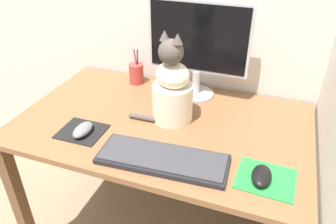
{
  "coord_description": "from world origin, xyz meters",
  "views": [
    {
      "loc": [
        0.41,
        -1.06,
        1.45
      ],
      "look_at": [
        0.06,
        -0.1,
        0.82
      ],
      "focal_mm": 35.0,
      "sensor_mm": 36.0,
      "label": 1
    }
  ],
  "objects": [
    {
      "name": "mousepad_right",
      "position": [
        0.44,
        -0.21,
        0.71
      ],
      "size": [
        0.19,
        0.17,
        0.0
      ],
      "rotation": [
        0.0,
        0.0,
        -0.04
      ],
      "color": "#238438",
      "rests_on": "desk"
    },
    {
      "name": "monitor",
      "position": [
        0.07,
        0.27,
        0.95
      ],
      "size": [
        0.45,
        0.17,
        0.44
      ],
      "color": "#B2B2B7",
      "rests_on": "desk"
    },
    {
      "name": "computer_mouse_right",
      "position": [
        0.42,
        -0.22,
        0.72
      ],
      "size": [
        0.06,
        0.11,
        0.03
      ],
      "color": "black",
      "rests_on": "mousepad_right"
    },
    {
      "name": "desk",
      "position": [
        0.0,
        0.0,
        0.61
      ],
      "size": [
        1.19,
        0.73,
        0.7
      ],
      "color": "brown",
      "rests_on": "ground_plane"
    },
    {
      "name": "mousepad_left",
      "position": [
        -0.27,
        -0.18,
        0.71
      ],
      "size": [
        0.18,
        0.16,
        0.0
      ],
      "rotation": [
        0.0,
        0.0,
        0.01
      ],
      "color": "black",
      "rests_on": "desk"
    },
    {
      "name": "keyboard",
      "position": [
        0.09,
        -0.24,
        0.71
      ],
      "size": [
        0.46,
        0.19,
        0.02
      ],
      "rotation": [
        0.0,
        0.0,
        0.06
      ],
      "color": "black",
      "rests_on": "desk"
    },
    {
      "name": "computer_mouse_left",
      "position": [
        -0.25,
        -0.19,
        0.73
      ],
      "size": [
        0.06,
        0.11,
        0.04
      ],
      "color": "slate",
      "rests_on": "mousepad_left"
    },
    {
      "name": "pen_cup",
      "position": [
        -0.25,
        0.29,
        0.75
      ],
      "size": [
        0.07,
        0.07,
        0.18
      ],
      "color": "#B23833",
      "rests_on": "desk"
    },
    {
      "name": "cat",
      "position": [
        0.03,
        0.03,
        0.84
      ],
      "size": [
        0.27,
        0.21,
        0.38
      ],
      "rotation": [
        0.0,
        0.0,
        -0.33
      ],
      "color": "beige",
      "rests_on": "desk"
    }
  ]
}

